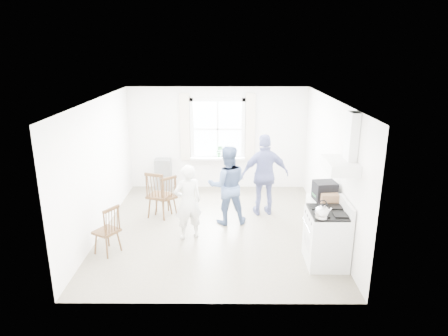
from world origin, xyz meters
TOP-DOWN VIEW (x-y plane):
  - room_shell at (0.00, 0.00)m, footprint 4.62×5.12m
  - window_assembly at (0.00, 2.45)m, footprint 1.88×0.24m
  - range_hood at (2.07, -1.35)m, footprint 0.45×0.76m
  - shelf_unit at (-1.40, 2.33)m, footprint 0.40×0.30m
  - gas_stove at (1.91, -1.35)m, footprint 0.68×0.76m
  - kettle at (1.72, -1.64)m, footprint 0.22×0.22m
  - low_cabinet at (1.98, -0.65)m, footprint 0.50×0.55m
  - stereo_stack at (1.99, -0.70)m, footprint 0.42×0.39m
  - cardboard_box at (2.03, -0.90)m, footprint 0.30×0.21m
  - windsor_chair_a at (-1.03, 0.57)m, footprint 0.54×0.54m
  - windsor_chair_b at (-1.26, 0.48)m, footprint 0.55×0.55m
  - windsor_chair_c at (-1.82, -1.06)m, footprint 0.52×0.52m
  - person_left at (-0.50, -0.43)m, footprint 0.70×0.70m
  - person_mid at (0.24, 0.28)m, footprint 0.90×0.90m
  - person_right at (1.05, 0.75)m, footprint 1.20×1.20m
  - potted_plant at (0.05, 2.36)m, footprint 0.20×0.20m

SIDE VIEW (x-z plane):
  - shelf_unit at x=-1.40m, z-range 0.00..0.80m
  - low_cabinet at x=1.98m, z-range 0.00..0.90m
  - gas_stove at x=1.91m, z-range -0.08..1.04m
  - windsor_chair_c at x=-1.82m, z-range 0.10..1.01m
  - windsor_chair_a at x=-1.03m, z-range 0.10..1.03m
  - windsor_chair_b at x=-1.26m, z-range 0.11..1.16m
  - person_left at x=-0.50m, z-range 0.00..1.47m
  - person_mid at x=0.24m, z-range 0.00..1.65m
  - person_right at x=1.05m, z-range 0.00..1.79m
  - cardboard_box at x=2.03m, z-range 0.90..1.09m
  - potted_plant at x=0.05m, z-range 0.85..1.15m
  - kettle at x=1.72m, z-range 0.90..1.21m
  - stereo_stack at x=1.99m, z-range 0.90..1.24m
  - room_shell at x=0.00m, z-range -0.02..2.62m
  - window_assembly at x=0.00m, z-range 0.61..2.31m
  - range_hood at x=2.07m, z-range 1.43..2.37m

